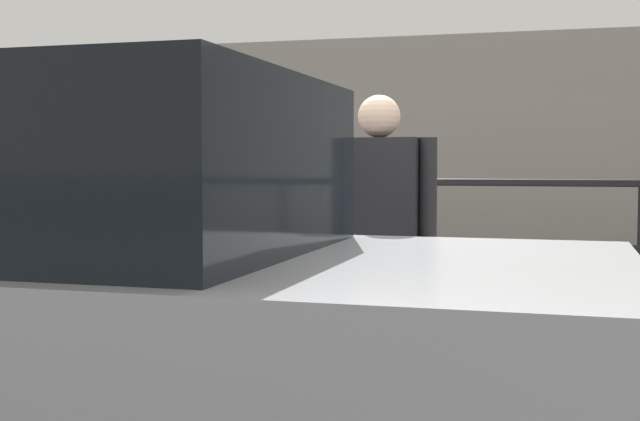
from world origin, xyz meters
TOP-DOWN VIEW (x-y plane):
  - sidewalk_curb at (0.00, 1.61)m, footprint 36.00×3.21m
  - parking_meter at (-0.12, 0.27)m, footprint 0.19×0.20m
  - pedestrian_at_meter at (0.45, 0.29)m, footprint 0.62×0.50m
  - parked_sedan_silver at (-0.65, -1.12)m, footprint 4.63×1.87m
  - background_railing at (0.00, 3.03)m, footprint 24.06×0.06m
  - backdrop_wall at (0.00, 5.66)m, footprint 32.00×0.50m

SIDE VIEW (x-z plane):
  - sidewalk_curb at x=0.00m, z-range 0.00..0.16m
  - parked_sedan_silver at x=-0.65m, z-range -0.01..1.75m
  - background_railing at x=0.00m, z-range 0.40..1.56m
  - pedestrian_at_meter at x=0.45m, z-range 0.27..1.90m
  - parking_meter at x=-0.12m, z-range 0.49..1.88m
  - backdrop_wall at x=0.00m, z-range 0.00..2.86m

